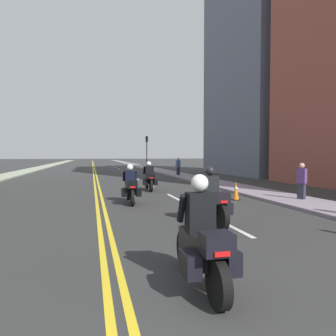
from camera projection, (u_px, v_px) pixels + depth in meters
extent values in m
plane|color=#303130|center=(94.00, 168.00, 46.33)|extent=(264.00, 264.00, 0.00)
cube|color=#98A189|center=(38.00, 168.00, 44.43)|extent=(2.30, 144.00, 0.12)
cube|color=gray|center=(145.00, 167.00, 48.22)|extent=(2.30, 144.00, 0.12)
cube|color=yellow|center=(93.00, 168.00, 46.30)|extent=(0.12, 132.00, 0.01)
cube|color=yellow|center=(95.00, 168.00, 46.35)|extent=(0.12, 132.00, 0.01)
cube|color=silver|center=(232.00, 227.00, 8.35)|extent=(0.14, 2.40, 0.01)
cube|color=silver|center=(174.00, 197.00, 14.17)|extent=(0.14, 2.40, 0.01)
cube|color=silver|center=(150.00, 185.00, 19.99)|extent=(0.14, 2.40, 0.01)
cube|color=silver|center=(137.00, 178.00, 25.80)|extent=(0.14, 2.40, 0.01)
cube|color=silver|center=(128.00, 174.00, 31.62)|extent=(0.14, 2.40, 0.01)
cube|color=silver|center=(123.00, 171.00, 37.44)|extent=(0.14, 2.40, 0.01)
cube|color=silver|center=(119.00, 169.00, 43.26)|extent=(0.14, 2.40, 0.01)
cube|color=silver|center=(115.00, 167.00, 49.07)|extent=(0.14, 2.40, 0.01)
cube|color=silver|center=(113.00, 166.00, 54.89)|extent=(0.14, 2.40, 0.01)
cube|color=slate|center=(263.00, 72.00, 31.67)|extent=(8.09, 12.81, 21.12)
cube|color=#2D3847|center=(296.00, 124.00, 32.87)|extent=(0.04, 10.76, 0.90)
cube|color=#2D3847|center=(298.00, 13.00, 32.39)|extent=(0.04, 10.76, 0.90)
cylinder|color=black|center=(185.00, 249.00, 5.32)|extent=(0.14, 0.63, 0.63)
cylinder|color=black|center=(218.00, 284.00, 3.87)|extent=(0.14, 0.63, 0.63)
cube|color=silver|center=(185.00, 230.00, 5.31)|extent=(0.14, 0.32, 0.04)
cube|color=black|center=(199.00, 245.00, 4.58)|extent=(0.33, 1.14, 0.40)
cube|color=black|center=(216.00, 243.00, 3.92)|extent=(0.40, 0.37, 0.28)
cube|color=red|center=(222.00, 254.00, 3.74)|extent=(0.20, 0.03, 0.06)
cube|color=black|center=(190.00, 264.00, 4.09)|extent=(0.21, 0.44, 0.32)
cube|color=black|center=(229.00, 261.00, 4.21)|extent=(0.21, 0.44, 0.32)
cube|color=#B2C1CC|center=(189.00, 214.00, 5.03)|extent=(0.36, 0.13, 0.36)
cube|color=black|center=(200.00, 213.00, 4.51)|extent=(0.40, 0.27, 0.60)
cylinder|color=black|center=(182.00, 208.00, 4.60)|extent=(0.10, 0.28, 0.45)
cylinder|color=black|center=(212.00, 207.00, 4.71)|extent=(0.10, 0.28, 0.45)
sphere|color=white|center=(200.00, 183.00, 4.53)|extent=(0.26, 0.26, 0.26)
cylinder|color=black|center=(200.00, 208.00, 9.45)|extent=(0.15, 0.67, 0.66)
cylinder|color=black|center=(222.00, 217.00, 7.96)|extent=(0.15, 0.67, 0.66)
cube|color=silver|center=(200.00, 196.00, 9.43)|extent=(0.15, 0.32, 0.04)
cube|color=black|center=(210.00, 202.00, 8.69)|extent=(0.36, 1.18, 0.40)
cube|color=black|center=(221.00, 198.00, 8.02)|extent=(0.41, 0.37, 0.28)
cube|color=red|center=(224.00, 202.00, 7.84)|extent=(0.20, 0.04, 0.06)
cube|color=black|center=(207.00, 209.00, 8.18)|extent=(0.21, 0.45, 0.32)
cube|color=black|center=(226.00, 208.00, 8.33)|extent=(0.21, 0.45, 0.32)
cube|color=#B2C1CC|center=(203.00, 187.00, 9.15)|extent=(0.36, 0.13, 0.36)
cube|color=black|center=(211.00, 186.00, 8.63)|extent=(0.41, 0.27, 0.55)
cylinder|color=black|center=(201.00, 184.00, 8.70)|extent=(0.11, 0.28, 0.45)
cylinder|color=black|center=(216.00, 183.00, 8.83)|extent=(0.11, 0.28, 0.45)
sphere|color=black|center=(210.00, 171.00, 8.64)|extent=(0.26, 0.26, 0.26)
cylinder|color=black|center=(128.00, 193.00, 13.29)|extent=(0.12, 0.64, 0.63)
cylinder|color=black|center=(132.00, 198.00, 11.71)|extent=(0.12, 0.64, 0.63)
cube|color=silver|center=(128.00, 185.00, 13.28)|extent=(0.15, 0.32, 0.04)
cube|color=black|center=(130.00, 188.00, 12.49)|extent=(0.35, 1.24, 0.40)
cube|color=black|center=(132.00, 185.00, 11.77)|extent=(0.41, 0.37, 0.28)
cube|color=red|center=(133.00, 187.00, 11.59)|extent=(0.20, 0.03, 0.06)
cube|color=black|center=(124.00, 192.00, 11.96)|extent=(0.21, 0.44, 0.32)
cube|color=black|center=(138.00, 192.00, 12.08)|extent=(0.21, 0.44, 0.32)
cube|color=#B2C1CC|center=(129.00, 178.00, 12.98)|extent=(0.36, 0.13, 0.36)
cube|color=black|center=(130.00, 177.00, 12.42)|extent=(0.41, 0.27, 0.52)
cylinder|color=black|center=(124.00, 176.00, 12.52)|extent=(0.11, 0.28, 0.45)
cylinder|color=black|center=(136.00, 176.00, 12.62)|extent=(0.11, 0.28, 0.45)
sphere|color=white|center=(130.00, 167.00, 12.44)|extent=(0.26, 0.26, 0.26)
cylinder|color=black|center=(147.00, 183.00, 17.74)|extent=(0.13, 0.65, 0.65)
cylinder|color=black|center=(151.00, 186.00, 16.30)|extent=(0.13, 0.65, 0.65)
cube|color=silver|center=(147.00, 177.00, 17.73)|extent=(0.15, 0.32, 0.04)
cube|color=black|center=(149.00, 179.00, 17.01)|extent=(0.35, 1.13, 0.40)
cube|color=black|center=(151.00, 176.00, 16.35)|extent=(0.41, 0.37, 0.28)
cube|color=red|center=(151.00, 178.00, 16.17)|extent=(0.20, 0.03, 0.06)
cube|color=black|center=(145.00, 182.00, 16.52)|extent=(0.21, 0.44, 0.32)
cube|color=black|center=(155.00, 182.00, 16.64)|extent=(0.21, 0.44, 0.32)
cube|color=#B2C1CC|center=(147.00, 172.00, 17.46)|extent=(0.36, 0.13, 0.36)
cube|color=black|center=(149.00, 171.00, 16.94)|extent=(0.41, 0.27, 0.53)
cylinder|color=black|center=(144.00, 170.00, 17.03)|extent=(0.11, 0.28, 0.45)
cylinder|color=black|center=(153.00, 170.00, 17.14)|extent=(0.11, 0.28, 0.45)
sphere|color=white|center=(149.00, 164.00, 16.95)|extent=(0.26, 0.26, 0.26)
cube|color=black|center=(236.00, 200.00, 13.34)|extent=(0.32, 0.32, 0.03)
cone|color=orange|center=(236.00, 190.00, 13.32)|extent=(0.25, 0.25, 0.79)
cylinder|color=white|center=(236.00, 188.00, 13.32)|extent=(0.17, 0.17, 0.08)
cylinder|color=black|center=(147.00, 156.00, 42.58)|extent=(0.12, 0.12, 3.83)
cube|color=black|center=(147.00, 139.00, 42.49)|extent=(0.28, 0.28, 0.80)
sphere|color=green|center=(147.00, 141.00, 42.35)|extent=(0.18, 0.18, 0.18)
cube|color=#292437|center=(178.00, 172.00, 28.78)|extent=(0.31, 0.24, 0.82)
cube|color=#3259A1|center=(178.00, 164.00, 28.75)|extent=(0.39, 0.28, 0.65)
sphere|color=tan|center=(178.00, 159.00, 28.73)|extent=(0.22, 0.22, 0.22)
cube|color=#A37A3A|center=(176.00, 166.00, 28.67)|extent=(0.17, 0.13, 0.24)
cube|color=#2B2A38|center=(301.00, 193.00, 12.81)|extent=(0.30, 0.34, 0.78)
cube|color=#523674|center=(302.00, 176.00, 12.78)|extent=(0.36, 0.42, 0.61)
sphere|color=tan|center=(302.00, 166.00, 12.76)|extent=(0.22, 0.22, 0.22)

